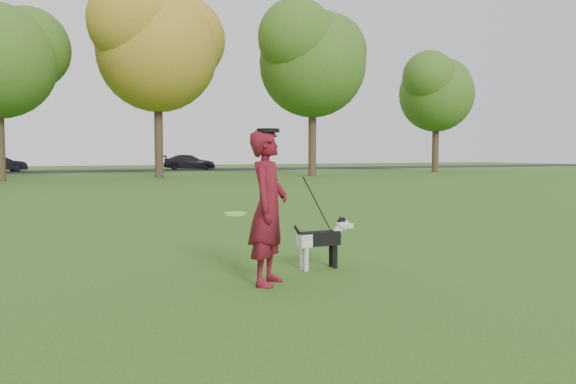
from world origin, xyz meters
name	(u,v)px	position (x,y,z in m)	size (l,w,h in m)	color
ground	(288,280)	(0.00, 0.00, 0.00)	(120.00, 120.00, 0.00)	#285116
road	(70,171)	(0.00, 40.00, 0.01)	(120.00, 7.00, 0.02)	black
man	(268,207)	(-0.28, -0.10, 0.83)	(0.60, 0.40, 1.65)	#5A0C1C
dog	(324,237)	(0.65, 0.39, 0.38)	(0.83, 0.17, 0.63)	black
car_right	(189,162)	(9.25, 40.00, 0.64)	(1.73, 4.25, 1.23)	black
man_held_items	(318,206)	(0.43, 0.12, 0.79)	(1.57, 0.70, 1.24)	#58FA1F
tree_row	(53,36)	(-1.43, 26.07, 7.41)	(51.74, 8.86, 12.01)	#38281C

